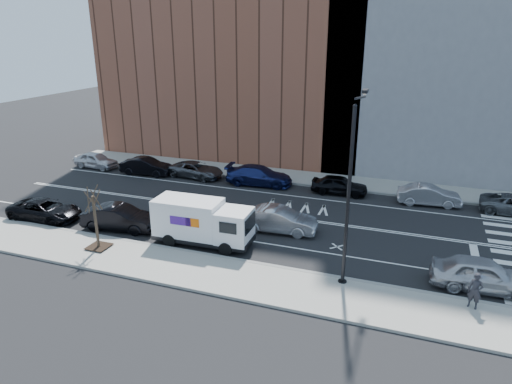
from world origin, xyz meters
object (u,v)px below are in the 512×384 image
Objects in this scene: far_parked_b at (146,166)px; near_parked_front at (483,274)px; far_parked_a at (96,160)px; driving_sedan at (279,220)px; pedestrian at (475,291)px; fedex_van at (202,222)px.

near_parked_front reaches higher than far_parked_b.
near_parked_front is (31.59, -11.07, 0.10)m from far_parked_a.
near_parked_front is (26.03, -10.85, 0.08)m from far_parked_b.
driving_sedan is at bearing -107.47° from far_parked_a.
driving_sedan is (14.59, -7.65, 0.04)m from far_parked_b.
far_parked_a is 0.93× the size of far_parked_b.
far_parked_b is 28.19m from near_parked_front.
pedestrian is (31.06, -13.17, 0.29)m from far_parked_a.
near_parked_front is at bearing -109.98° from driving_sedan.
far_parked_a is 0.89× the size of driving_sedan.
pedestrian is at bearing -120.28° from driving_sedan.
far_parked_a is at bearing 144.22° from fedex_van.
fedex_van reaches higher than far_parked_a.
far_parked_a is 5.57m from far_parked_b.
pedestrian is at bearing -121.81° from far_parked_b.
fedex_van is at bearing -140.05° from far_parked_b.
near_parked_front is at bearing -117.51° from far_parked_b.
pedestrian reaches higher than far_parked_a.
fedex_van is 1.25× the size of driving_sedan.
driving_sedan is 12.13m from pedestrian.
far_parked_b is at bearing 65.05° from near_parked_front.
far_parked_b is (-10.84, 10.90, -0.68)m from fedex_van.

